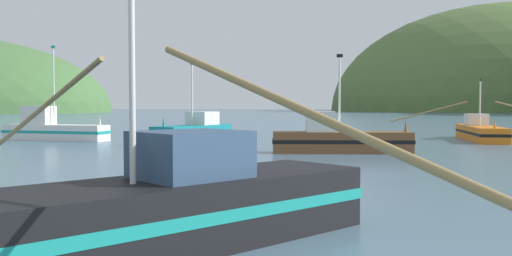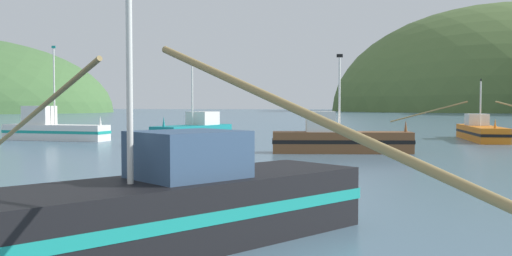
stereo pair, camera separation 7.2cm
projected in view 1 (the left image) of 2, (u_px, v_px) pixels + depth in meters
The scene contains 6 objects.
hill_far_center at pixel (505, 111), 217.73m from camera, with size 136.51×109.21×84.03m, color #516B38.
fishing_boat_black at pixel (138, 213), 10.50m from camera, with size 12.12×10.30×6.02m.
fishing_boat_teal at pixel (194, 132), 40.33m from camera, with size 4.85×7.33×5.94m.
fishing_boat_white at pixel (53, 129), 43.76m from camera, with size 9.10×3.28×7.49m.
fishing_boat_brown at pixel (339, 139), 32.46m from camera, with size 8.34×2.53×5.82m.
fishing_boat_orange at pixel (480, 132), 43.82m from camera, with size 14.06×9.65×4.91m.
Camera 1 is at (1.25, 1.92, 2.90)m, focal length 38.64 mm.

